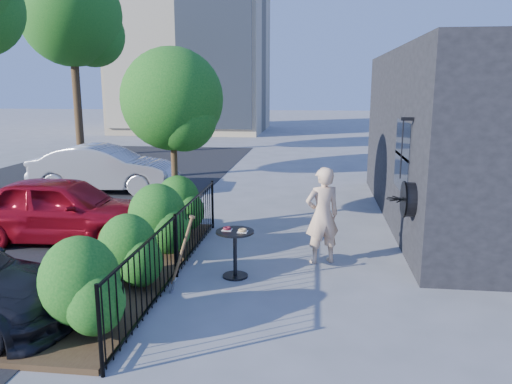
# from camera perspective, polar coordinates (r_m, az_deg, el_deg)

# --- Properties ---
(ground) EXTENTS (120.00, 120.00, 0.00)m
(ground) POSITION_cam_1_polar(r_m,az_deg,el_deg) (8.42, 1.01, -10.11)
(ground) COLOR gray
(ground) RESTS_ON ground
(fence) EXTENTS (0.05, 6.05, 1.10)m
(fence) POSITION_cam_1_polar(r_m,az_deg,el_deg) (8.50, -9.14, -6.02)
(fence) COLOR black
(fence) RESTS_ON ground
(planting_bed) EXTENTS (1.30, 6.00, 0.08)m
(planting_bed) POSITION_cam_1_polar(r_m,az_deg,el_deg) (8.88, -13.43, -8.96)
(planting_bed) COLOR #382616
(planting_bed) RESTS_ON ground
(shrubs) EXTENTS (1.10, 5.60, 1.24)m
(shrubs) POSITION_cam_1_polar(r_m,az_deg,el_deg) (8.73, -12.80, -4.73)
(shrubs) COLOR #135516
(shrubs) RESTS_ON ground
(patio_tree) EXTENTS (2.20, 2.20, 3.94)m
(patio_tree) POSITION_cam_1_polar(r_m,az_deg,el_deg) (10.95, -9.28, 9.74)
(patio_tree) COLOR #3F2B19
(patio_tree) RESTS_ON ground
(street_tree_far) EXTENTS (4.40, 4.40, 8.28)m
(street_tree_far) POSITION_cam_1_polar(r_m,az_deg,el_deg) (24.38, -20.24, 17.78)
(street_tree_far) COLOR #3F2B19
(street_tree_far) RESTS_ON ground
(cafe_table) EXTENTS (0.64, 0.64, 0.86)m
(cafe_table) POSITION_cam_1_polar(r_m,az_deg,el_deg) (8.40, -2.41, -6.09)
(cafe_table) COLOR black
(cafe_table) RESTS_ON ground
(woman) EXTENTS (0.76, 0.64, 1.77)m
(woman) POSITION_cam_1_polar(r_m,az_deg,el_deg) (9.06, 7.59, -2.69)
(woman) COLOR beige
(woman) RESTS_ON ground
(shovel) EXTENTS (0.44, 0.17, 1.28)m
(shovel) POSITION_cam_1_polar(r_m,az_deg,el_deg) (7.87, -8.65, -7.48)
(shovel) COLOR brown
(shovel) RESTS_ON ground
(car_red) EXTENTS (4.07, 1.76, 1.37)m
(car_red) POSITION_cam_1_polar(r_m,az_deg,el_deg) (11.05, -21.20, -1.81)
(car_red) COLOR #A40D1D
(car_red) RESTS_ON ground
(car_silver) EXTENTS (4.38, 1.73, 1.42)m
(car_silver) POSITION_cam_1_polar(r_m,az_deg,el_deg) (15.88, -16.92, 2.58)
(car_silver) COLOR #A9A9AE
(car_silver) RESTS_ON ground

